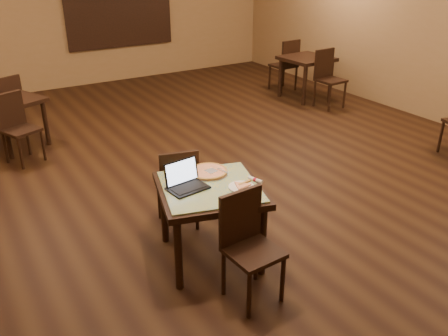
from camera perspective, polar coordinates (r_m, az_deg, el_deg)
ground at (r=6.63m, az=-0.45°, el=0.86°), size 10.00×10.00×0.00m
wall_back at (r=10.72m, az=-15.18°, el=17.74°), size 8.00×0.02×3.00m
wall_right at (r=8.89m, az=23.03°, el=15.31°), size 0.02×10.00×3.00m
mural at (r=10.83m, az=-12.51°, el=18.33°), size 2.34×0.05×1.64m
tiled_table at (r=4.33m, az=-1.67°, el=-3.37°), size 1.14×1.14×0.76m
chair_main_near at (r=3.94m, az=2.84°, el=-8.64°), size 0.43×0.43×0.95m
chair_main_far at (r=4.88m, az=-5.53°, el=-1.96°), size 0.48×0.48×0.91m
laptop at (r=4.25m, az=-4.74°, el=-1.52°), size 0.37×0.31×0.23m
plate at (r=4.24m, az=2.11°, el=-2.31°), size 0.24×0.24×0.01m
pizza_slice at (r=4.24m, az=2.11°, el=-2.12°), size 0.21×0.21×0.02m
pizza_pan at (r=4.52m, az=-1.89°, el=-0.56°), size 0.39×0.39×0.01m
pizza_whole at (r=4.51m, az=-1.90°, el=-0.39°), size 0.37×0.37×0.03m
spatula at (r=4.50m, az=-1.55°, el=-0.33°), size 0.14×0.25×0.01m
napkin_roll at (r=4.36m, az=3.79°, el=-1.41°), size 0.08×0.16×0.04m
other_table_a at (r=9.47m, az=9.87°, el=12.22°), size 0.90×0.90×0.81m
other_table_a_chair_near at (r=9.05m, az=12.34°, el=10.89°), size 0.47×0.47×1.04m
other_table_a_chair_far at (r=9.94m, az=7.53°, el=12.49°), size 0.47×0.47×1.04m
other_table_b at (r=7.56m, az=-24.26°, el=6.65°), size 1.03×1.03×0.73m
other_table_b_chair_near at (r=7.05m, az=-23.68°, el=4.88°), size 0.54×0.54×0.95m
other_table_b_chair_far at (r=8.12m, az=-24.58°, el=7.20°), size 0.54×0.54×0.95m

